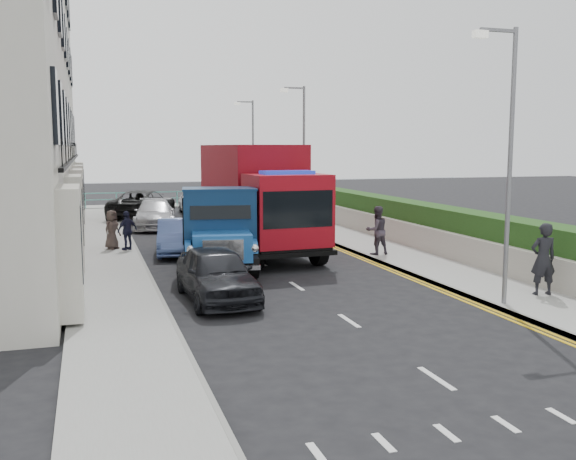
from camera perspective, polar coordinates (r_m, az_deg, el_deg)
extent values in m
plane|color=black|center=(17.24, 2.86, -6.38)|extent=(120.00, 120.00, 0.00)
cube|color=gray|center=(25.04, -15.76, -2.18)|extent=(2.40, 38.00, 0.12)
cube|color=gray|center=(27.39, 6.76, -1.15)|extent=(2.60, 38.00, 0.12)
cube|color=gray|center=(45.26, -9.95, 2.16)|extent=(30.00, 2.50, 0.12)
plane|color=#4E616B|center=(76.04, -13.02, 4.11)|extent=(120.00, 120.00, 0.00)
cube|color=black|center=(28.71, -18.56, 6.01)|extent=(0.12, 28.00, 0.10)
cube|color=#B2AD9E|center=(27.88, 9.21, -0.02)|extent=(0.30, 28.00, 1.00)
cube|color=#1E4115|center=(28.15, 10.50, 0.84)|extent=(1.20, 28.00, 1.70)
cube|color=#59B2A5|center=(44.39, -9.85, 3.38)|extent=(13.00, 0.08, 0.06)
cube|color=#59B2A5|center=(44.42, -9.83, 2.83)|extent=(13.00, 0.06, 0.05)
cylinder|color=slate|center=(17.05, 19.10, 4.96)|extent=(0.12, 0.12, 7.00)
cube|color=slate|center=(16.97, 18.19, 16.52)|extent=(1.00, 0.08, 0.08)
cube|color=beige|center=(16.68, 16.71, 16.33)|extent=(0.35, 0.18, 0.18)
cylinder|color=slate|center=(31.39, 1.42, 6.29)|extent=(0.12, 0.12, 7.00)
cube|color=slate|center=(31.35, 0.55, 12.51)|extent=(1.00, 0.08, 0.08)
cube|color=beige|center=(31.19, -0.34, 12.32)|extent=(0.35, 0.18, 0.18)
cylinder|color=slate|center=(40.98, -3.12, 6.54)|extent=(0.12, 0.12, 7.00)
cube|color=slate|center=(40.95, -3.85, 11.30)|extent=(1.00, 0.08, 0.08)
cube|color=beige|center=(40.83, -4.54, 11.13)|extent=(0.35, 0.18, 0.18)
cylinder|color=black|center=(20.11, -8.80, -2.89)|extent=(0.46, 1.12, 1.09)
cylinder|color=black|center=(20.20, -3.11, -2.76)|extent=(0.46, 1.12, 1.09)
cylinder|color=black|center=(23.25, -8.78, -1.50)|extent=(0.46, 1.12, 1.09)
cylinder|color=black|center=(23.32, -3.87, -1.40)|extent=(0.46, 1.12, 1.09)
cube|color=black|center=(21.67, -6.15, -1.67)|extent=(2.96, 5.72, 0.20)
cube|color=#1F5AA9|center=(19.53, -5.90, -1.45)|extent=(1.97, 1.73, 0.82)
cube|color=silver|center=(18.78, -5.78, -1.81)|extent=(1.19, 0.27, 0.62)
cube|color=#0E284C|center=(20.74, -6.10, 0.87)|extent=(2.45, 1.69, 1.99)
cube|color=black|center=(22.98, -6.31, -0.50)|extent=(2.84, 3.51, 0.14)
cylinder|color=black|center=(21.58, -2.96, -1.94)|extent=(0.42, 1.23, 1.21)
cylinder|color=black|center=(22.38, 2.69, -1.61)|extent=(0.42, 1.23, 1.21)
cylinder|color=black|center=(24.82, -5.34, -0.74)|extent=(0.42, 1.23, 1.21)
cylinder|color=black|center=(25.52, -0.33, -0.48)|extent=(0.42, 1.23, 1.21)
cylinder|color=black|center=(27.15, -6.69, -0.06)|extent=(0.42, 1.23, 1.21)
cylinder|color=black|center=(27.78, -2.06, 0.16)|extent=(0.42, 1.23, 1.21)
cube|color=black|center=(24.60, -2.41, -0.27)|extent=(2.95, 7.83, 0.28)
cube|color=maroon|center=(21.78, -0.08, 1.80)|extent=(2.75, 2.23, 2.42)
cube|color=black|center=(20.83, 0.90, 1.85)|extent=(2.42, 0.22, 1.21)
cube|color=maroon|center=(25.58, -3.28, 3.86)|extent=(3.06, 5.87, 3.30)
imported|color=black|center=(17.34, -6.39, -3.87)|extent=(1.84, 4.33, 1.46)
imported|color=#536DB3|center=(25.14, -9.88, -0.58)|extent=(1.93, 4.18, 1.33)
imported|color=#B0B0B5|center=(33.28, -11.76, 1.38)|extent=(2.59, 5.09, 1.42)
imported|color=black|center=(37.85, -12.79, 2.25)|extent=(4.68, 6.54, 1.65)
imported|color=#AAA9AE|center=(39.95, -8.24, 2.48)|extent=(1.74, 4.31, 1.47)
imported|color=black|center=(18.63, 21.73, -2.41)|extent=(0.78, 0.58, 1.97)
imported|color=#3B333F|center=(24.05, 7.90, -0.03)|extent=(0.92, 0.74, 1.81)
imported|color=#1D1E34|center=(25.66, -14.09, -0.04)|extent=(0.95, 0.81, 1.53)
imported|color=#41352F|center=(26.07, -15.38, 0.04)|extent=(0.88, 0.87, 1.53)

